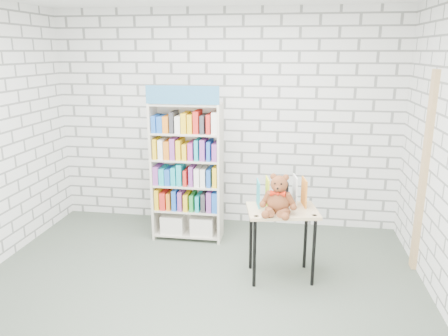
# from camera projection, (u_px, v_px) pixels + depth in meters

# --- Properties ---
(ground) EXTENTS (4.50, 4.50, 0.00)m
(ground) POSITION_uv_depth(u_px,v_px,m) (193.00, 297.00, 4.16)
(ground) COLOR #475245
(ground) RESTS_ON ground
(room_shell) EXTENTS (4.52, 4.02, 2.81)m
(room_shell) POSITION_uv_depth(u_px,v_px,m) (189.00, 110.00, 3.69)
(room_shell) COLOR silver
(room_shell) RESTS_ON ground
(bookshelf) EXTENTS (0.84, 0.33, 1.89)m
(bookshelf) POSITION_uv_depth(u_px,v_px,m) (187.00, 171.00, 5.28)
(bookshelf) COLOR beige
(bookshelf) RESTS_ON ground
(display_table) EXTENTS (0.77, 0.60, 0.74)m
(display_table) POSITION_uv_depth(u_px,v_px,m) (282.00, 219.00, 4.38)
(display_table) COLOR tan
(display_table) RESTS_ON ground
(table_books) EXTENTS (0.51, 0.30, 0.29)m
(table_books) POSITION_uv_depth(u_px,v_px,m) (281.00, 192.00, 4.42)
(table_books) COLOR teal
(table_books) RESTS_ON display_table
(teddy_bear) EXTENTS (0.36, 0.34, 0.39)m
(teddy_bear) POSITION_uv_depth(u_px,v_px,m) (278.00, 198.00, 4.20)
(teddy_bear) COLOR brown
(teddy_bear) RESTS_ON display_table
(door_trim) EXTENTS (0.05, 0.12, 2.10)m
(door_trim) POSITION_uv_depth(u_px,v_px,m) (424.00, 174.00, 4.46)
(door_trim) COLOR tan
(door_trim) RESTS_ON ground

